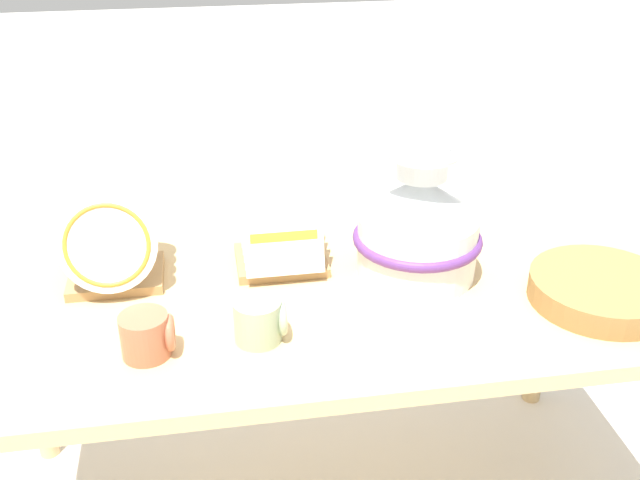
{
  "coord_description": "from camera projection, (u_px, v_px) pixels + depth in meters",
  "views": [
    {
      "loc": [
        -0.23,
        -1.39,
        1.56
      ],
      "look_at": [
        0.0,
        0.0,
        0.81
      ],
      "focal_mm": 42.0,
      "sensor_mm": 36.0,
      "label": 1
    }
  ],
  "objects": [
    {
      "name": "mug_sage_glaze",
      "position": [
        260.0,
        320.0,
        1.45
      ],
      "size": [
        0.1,
        0.09,
        0.09
      ],
      "color": "#9EB28E",
      "rests_on": "display_table"
    },
    {
      "name": "ceramic_vase",
      "position": [
        418.0,
        223.0,
        1.63
      ],
      "size": [
        0.29,
        0.29,
        0.31
      ],
      "color": "silver",
      "rests_on": "display_table"
    },
    {
      "name": "mug_terracotta_glaze",
      "position": [
        148.0,
        335.0,
        1.4
      ],
      "size": [
        0.1,
        0.09,
        0.09
      ],
      "color": "#B76647",
      "rests_on": "display_table"
    },
    {
      "name": "dish_rack_round_plates",
      "position": [
        112.0,
        247.0,
        1.61
      ],
      "size": [
        0.21,
        0.21,
        0.22
      ],
      "color": "tan",
      "rests_on": "display_table"
    },
    {
      "name": "dish_rack_square_plates",
      "position": [
        280.0,
        238.0,
        1.69
      ],
      "size": [
        0.2,
        0.2,
        0.19
      ],
      "color": "tan",
      "rests_on": "display_table"
    },
    {
      "name": "wicker_charger_stack",
      "position": [
        602.0,
        290.0,
        1.58
      ],
      "size": [
        0.3,
        0.3,
        0.05
      ],
      "color": "olive",
      "rests_on": "display_table"
    },
    {
      "name": "display_table",
      "position": [
        320.0,
        312.0,
        1.68
      ],
      "size": [
        1.57,
        0.78,
        0.7
      ],
      "color": "tan",
      "rests_on": "ground_plane"
    }
  ]
}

